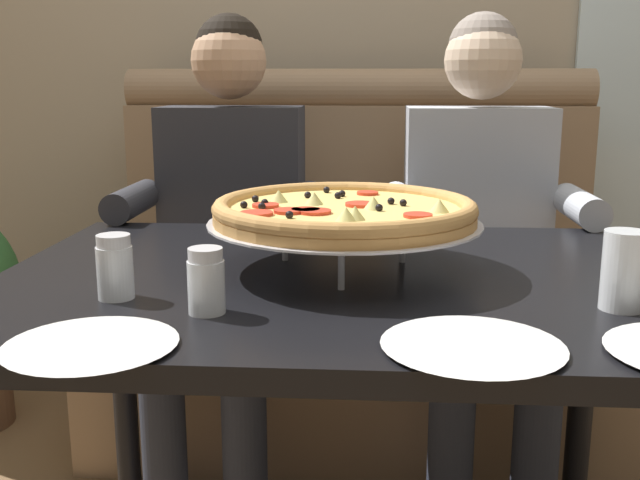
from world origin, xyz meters
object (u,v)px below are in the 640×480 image
(diner_left, at_px, (227,221))
(shaker_oregano, at_px, (206,286))
(shaker_parmesan, at_px, (115,271))
(diner_right, at_px, (480,224))
(dining_table, at_px, (343,317))
(plate_near_right, at_px, (91,340))
(drinking_glass, at_px, (623,275))
(booth_bench, at_px, (353,302))
(patio_chair, at_px, (621,199))
(plate_far_side, at_px, (473,341))
(pizza, at_px, (342,212))

(diner_left, bearing_deg, shaker_oregano, -80.92)
(shaker_parmesan, bearing_deg, diner_right, 49.79)
(dining_table, bearing_deg, diner_right, 62.41)
(plate_near_right, relative_size, drinking_glass, 1.87)
(booth_bench, distance_m, drinking_glass, 1.27)
(shaker_parmesan, bearing_deg, patio_chair, 56.75)
(patio_chair, bearing_deg, drinking_glass, -108.27)
(booth_bench, height_order, drinking_glass, booth_bench)
(dining_table, bearing_deg, drinking_glass, -22.76)
(dining_table, bearing_deg, plate_far_side, -63.62)
(booth_bench, xyz_separation_m, diner_left, (-0.35, -0.27, 0.31))
(diner_left, height_order, plate_near_right, diner_left)
(booth_bench, xyz_separation_m, patio_chair, (1.27, 1.38, 0.13))
(dining_table, xyz_separation_m, diner_right, (0.35, 0.67, 0.05))
(dining_table, height_order, plate_far_side, plate_far_side)
(shaker_parmesan, distance_m, plate_far_side, 0.59)
(booth_bench, height_order, patio_chair, booth_bench)
(pizza, bearing_deg, diner_left, 118.38)
(diner_left, relative_size, plate_near_right, 5.42)
(diner_right, xyz_separation_m, pizza, (-0.35, -0.64, 0.14))
(diner_right, distance_m, shaker_oregano, 1.07)
(patio_chair, bearing_deg, shaker_oregano, -119.84)
(pizza, xyz_separation_m, shaker_parmesan, (-0.36, -0.21, -0.07))
(diner_right, height_order, shaker_parmesan, diner_right)
(booth_bench, xyz_separation_m, plate_far_side, (0.19, -1.31, 0.35))
(diner_right, relative_size, patio_chair, 1.48)
(diner_right, xyz_separation_m, shaker_oregano, (-0.55, -0.92, 0.07))
(pizza, distance_m, patio_chair, 2.64)
(shaker_parmesan, height_order, shaker_oregano, shaker_parmesan)
(diner_left, xyz_separation_m, shaker_parmesan, (-0.02, -0.85, 0.08))
(shaker_oregano, bearing_deg, drinking_glass, 5.56)
(dining_table, relative_size, plate_far_side, 5.17)
(diner_right, xyz_separation_m, plate_far_side, (-0.16, -1.05, 0.04))
(plate_far_side, height_order, drinking_glass, drinking_glass)
(diner_right, relative_size, plate_near_right, 5.42)
(shaker_oregano, height_order, plate_near_right, shaker_oregano)
(diner_right, distance_m, drinking_glass, 0.86)
(patio_chair, bearing_deg, dining_table, -118.72)
(shaker_oregano, xyz_separation_m, patio_chair, (1.47, 2.57, -0.26))
(dining_table, xyz_separation_m, plate_far_side, (0.19, -0.38, 0.09))
(plate_far_side, bearing_deg, shaker_parmesan, 160.55)
(plate_near_right, bearing_deg, patio_chair, 59.67)
(diner_left, relative_size, shaker_parmesan, 11.87)
(diner_right, bearing_deg, pizza, -118.94)
(dining_table, distance_m, plate_near_right, 0.53)
(dining_table, xyz_separation_m, pizza, (-0.00, 0.03, 0.20))
(dining_table, relative_size, patio_chair, 1.49)
(shaker_parmesan, height_order, plate_near_right, shaker_parmesan)
(booth_bench, relative_size, diner_left, 1.22)
(dining_table, height_order, patio_chair, patio_chair)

